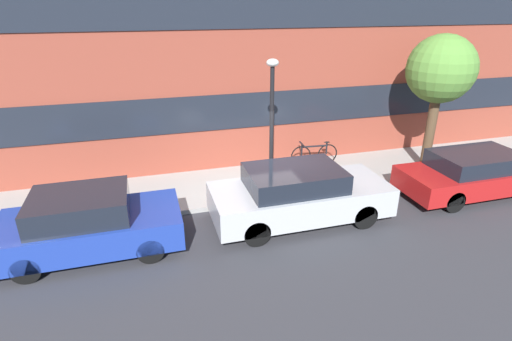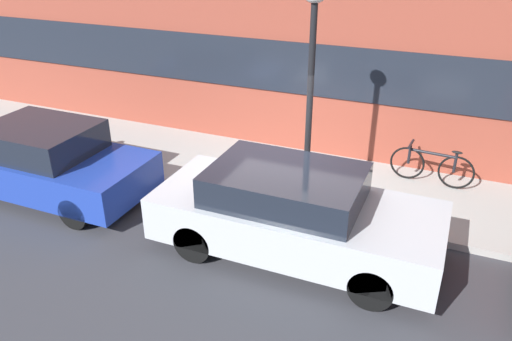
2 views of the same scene
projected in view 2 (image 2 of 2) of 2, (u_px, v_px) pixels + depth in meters
ground_plane at (282, 213)px, 9.10m from camera, size 56.00×56.00×0.00m
sidewalk_strip at (304, 180)px, 10.13m from camera, size 28.00×2.58×0.13m
parked_car_blue at (49, 161)px, 9.45m from camera, size 3.83×1.78×1.40m
parked_car_silver at (293, 213)px, 7.72m from camera, size 4.42×1.82×1.42m
fire_hydrant at (82, 138)px, 10.93m from camera, size 0.48×0.27×0.77m
bicycle at (431, 165)px, 9.70m from camera, size 1.60×0.44×0.77m
lamp_post at (311, 76)px, 8.22m from camera, size 0.32×0.32×3.70m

